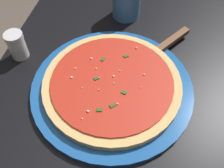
{
  "coord_description": "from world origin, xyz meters",
  "views": [
    {
      "loc": [
        0.37,
        0.04,
        1.21
      ],
      "look_at": [
        0.03,
        -0.04,
        0.74
      ],
      "focal_mm": 40.74,
      "sensor_mm": 36.0,
      "label": 1
    }
  ],
  "objects_px": {
    "serving_plate": "(112,87)",
    "parmesan_shaker": "(17,45)",
    "pizza_server": "(161,49)",
    "pizza": "(112,83)"
  },
  "relations": [
    {
      "from": "serving_plate",
      "to": "parmesan_shaker",
      "type": "height_order",
      "value": "parmesan_shaker"
    },
    {
      "from": "parmesan_shaker",
      "to": "pizza_server",
      "type": "bearing_deg",
      "value": 103.51
    },
    {
      "from": "pizza",
      "to": "parmesan_shaker",
      "type": "height_order",
      "value": "parmesan_shaker"
    },
    {
      "from": "serving_plate",
      "to": "pizza",
      "type": "bearing_deg",
      "value": -80.77
    },
    {
      "from": "pizza_server",
      "to": "serving_plate",
      "type": "bearing_deg",
      "value": -35.38
    },
    {
      "from": "serving_plate",
      "to": "pizza",
      "type": "distance_m",
      "value": 0.02
    },
    {
      "from": "pizza_server",
      "to": "parmesan_shaker",
      "type": "distance_m",
      "value": 0.37
    },
    {
      "from": "serving_plate",
      "to": "pizza_server",
      "type": "distance_m",
      "value": 0.17
    },
    {
      "from": "serving_plate",
      "to": "parmesan_shaker",
      "type": "xyz_separation_m",
      "value": [
        -0.06,
        -0.26,
        0.03
      ]
    },
    {
      "from": "serving_plate",
      "to": "pizza",
      "type": "height_order",
      "value": "pizza"
    }
  ]
}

